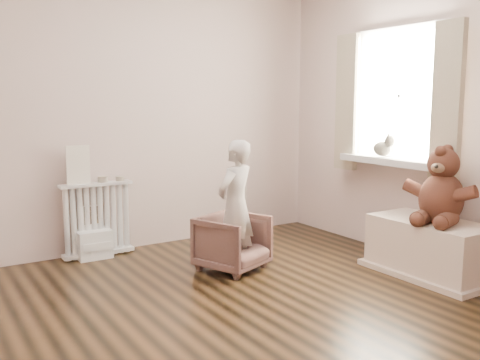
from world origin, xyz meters
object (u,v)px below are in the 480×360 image
radiator (97,214)px  plush_cat (383,146)px  toy_vanity (93,228)px  teddy_bear (442,196)px  child (236,205)px  armchair (233,243)px  toy_bench (430,251)px

radiator → plush_cat: 2.68m
toy_vanity → teddy_bear: 2.99m
radiator → child: bearing=-51.2°
armchair → teddy_bear: teddy_bear is taller
radiator → teddy_bear: (2.12, -2.04, 0.28)m
radiator → child: (0.84, -1.04, 0.17)m
toy_vanity → child: child is taller
radiator → teddy_bear: teddy_bear is taller
teddy_bear → plush_cat: plush_cat is taller
teddy_bear → plush_cat: 0.84m
child → toy_bench: 1.63m
armchair → child: size_ratio=0.47×
radiator → toy_vanity: 0.13m
toy_vanity → teddy_bear: bearing=-42.8°
child → toy_vanity: bearing=-70.5°
radiator → child: size_ratio=0.63×
armchair → child: child is taller
armchair → teddy_bear: 1.72m
child → plush_cat: (1.43, -0.25, 0.44)m
toy_bench → teddy_bear: 0.48m
child → armchair: bearing=-111.9°
radiator → armchair: 1.30m
toy_vanity → plush_cat: size_ratio=1.91×
toy_bench → armchair: bearing=143.0°
teddy_bear → toy_vanity: bearing=119.0°
toy_vanity → toy_bench: bearing=-41.6°
toy_vanity → armchair: (0.89, -0.96, -0.04)m
child → teddy_bear: (1.29, -1.00, 0.11)m
toy_vanity → armchair: size_ratio=0.92×
armchair → plush_cat: plush_cat is taller
child → teddy_bear: bearing=120.2°
teddy_bear → armchair: bearing=122.5°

